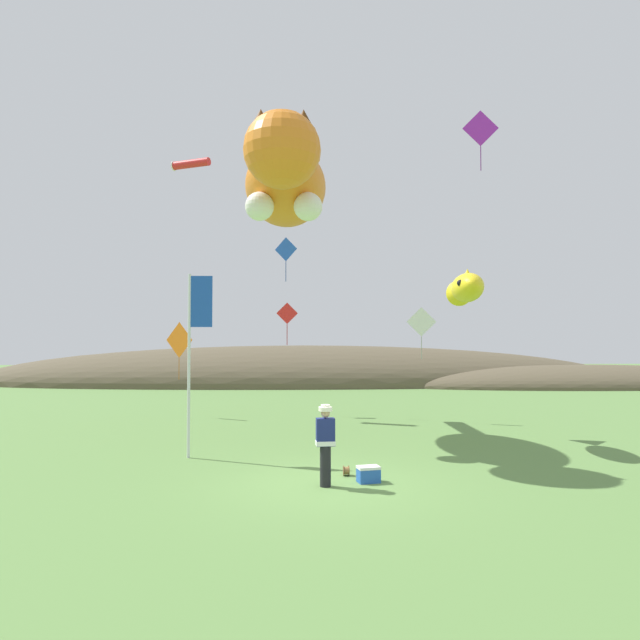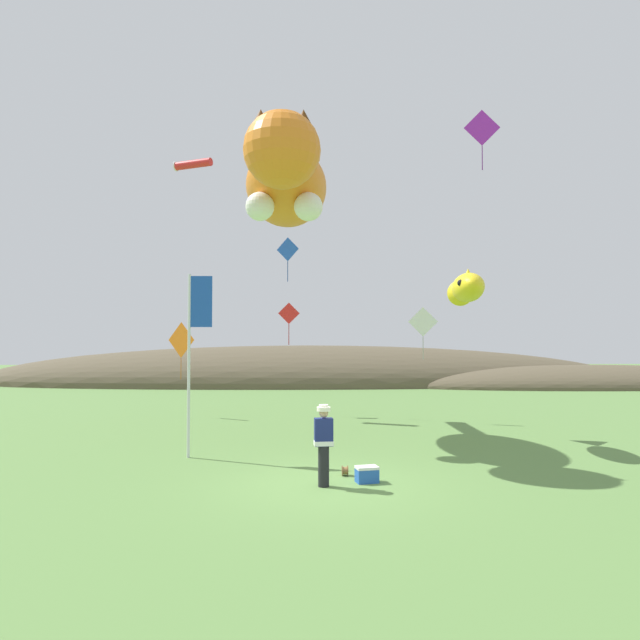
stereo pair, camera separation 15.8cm
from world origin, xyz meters
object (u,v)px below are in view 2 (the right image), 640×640
object	(u,v)px
picnic_cooler	(367,474)
kite_diamond_orange	(181,340)
kite_giant_cat	(286,183)
kite_tube_streamer	(192,164)
kite_diamond_blue	(288,250)
festival_attendant	(324,442)
kite_fish_windsock	(466,288)
festival_banner_pole	(194,337)
kite_diamond_red	(289,314)
kite_spool	(345,471)
kite_diamond_white	(423,322)
kite_diamond_violet	(482,128)

from	to	relation	value
picnic_cooler	kite_diamond_orange	size ratio (longest dim) A/B	0.23
kite_giant_cat	kite_diamond_orange	bearing A→B (deg)	130.57
kite_tube_streamer	kite_diamond_blue	xyz separation A→B (m)	(4.25, -0.20, -3.84)
festival_attendant	kite_giant_cat	size ratio (longest dim) A/B	0.18
kite_fish_windsock	kite_diamond_orange	bearing A→B (deg)	148.01
festival_banner_pole	kite_diamond_red	size ratio (longest dim) A/B	2.72
kite_diamond_red	kite_diamond_orange	size ratio (longest dim) A/B	0.77
kite_spool	kite_tube_streamer	xyz separation A→B (m)	(-5.85, 11.84, 10.88)
kite_fish_windsock	kite_diamond_red	bearing A→B (deg)	129.38
picnic_cooler	kite_diamond_blue	bearing A→B (deg)	99.40
kite_diamond_orange	kite_fish_windsock	bearing A→B (deg)	-31.99
kite_diamond_red	kite_giant_cat	bearing A→B (deg)	-90.05
kite_diamond_red	kite_tube_streamer	bearing A→B (deg)	171.33
kite_tube_streamer	kite_diamond_white	distance (m)	12.36
festival_attendant	kite_diamond_orange	xyz separation A→B (m)	(-5.48, 11.57, 2.21)
kite_fish_windsock	kite_spool	bearing A→B (deg)	-134.64
festival_attendant	picnic_cooler	bearing A→B (deg)	17.72
kite_diamond_orange	kite_spool	bearing A→B (deg)	-60.39
festival_attendant	kite_giant_cat	distance (m)	9.82
festival_attendant	kite_fish_windsock	world-z (taller)	kite_fish_windsock
kite_diamond_orange	kite_diamond_blue	bearing A→B (deg)	13.17
kite_spool	kite_diamond_white	world-z (taller)	kite_diamond_white
kite_spool	kite_fish_windsock	bearing A→B (deg)	45.36
festival_banner_pole	kite_diamond_blue	xyz separation A→B (m)	(2.35, 9.44, 3.90)
kite_diamond_red	kite_diamond_orange	distance (m)	4.67
kite_giant_cat	kite_diamond_blue	world-z (taller)	kite_giant_cat
kite_spool	kite_diamond_white	xyz separation A→B (m)	(3.82, 8.92, 3.76)
kite_spool	festival_banner_pole	bearing A→B (deg)	150.81
kite_spool	festival_banner_pole	world-z (taller)	festival_banner_pole
kite_spool	picnic_cooler	xyz separation A→B (m)	(0.44, -0.65, 0.06)
kite_fish_windsock	kite_diamond_blue	distance (m)	9.69
kite_diamond_orange	kite_diamond_violet	world-z (taller)	kite_diamond_violet
picnic_cooler	festival_banner_pole	distance (m)	6.07
kite_tube_streamer	kite_diamond_red	distance (m)	8.00
kite_fish_windsock	kite_diamond_red	size ratio (longest dim) A/B	1.87
kite_diamond_white	kite_diamond_orange	size ratio (longest dim) A/B	0.86
kite_diamond_white	kite_diamond_violet	xyz separation A→B (m)	(1.75, -2.11, 7.02)
kite_spool	kite_diamond_blue	bearing A→B (deg)	97.80
picnic_cooler	kite_diamond_blue	xyz separation A→B (m)	(-2.03, 12.29, 6.98)
festival_attendant	kite_spool	world-z (taller)	festival_attendant
kite_giant_cat	kite_diamond_violet	world-z (taller)	kite_diamond_violet
kite_fish_windsock	kite_tube_streamer	world-z (taller)	kite_tube_streamer
kite_diamond_red	kite_diamond_violet	world-z (taller)	kite_diamond_violet
kite_tube_streamer	kite_diamond_orange	xyz separation A→B (m)	(-0.18, -1.24, -7.84)
kite_giant_cat	kite_diamond_blue	size ratio (longest dim) A/B	4.96
kite_diamond_red	kite_diamond_blue	size ratio (longest dim) A/B	0.93
festival_attendant	kite_diamond_violet	xyz separation A→B (m)	(6.11, 7.77, 9.94)
festival_attendant	kite_spool	distance (m)	1.39
festival_banner_pole	kite_diamond_violet	distance (m)	13.04
kite_giant_cat	kite_diamond_violet	distance (m)	7.67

